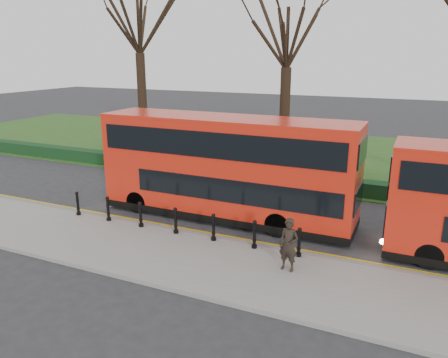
% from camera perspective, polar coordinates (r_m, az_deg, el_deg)
% --- Properties ---
extents(ground, '(120.00, 120.00, 0.00)m').
position_cam_1_polar(ground, '(18.92, -7.29, -5.38)').
color(ground, '#28282B').
rests_on(ground, ground).
extents(pavement, '(60.00, 4.00, 0.15)m').
position_cam_1_polar(pavement, '(16.62, -12.76, -8.50)').
color(pavement, gray).
rests_on(pavement, ground).
extents(kerb, '(60.00, 0.25, 0.16)m').
position_cam_1_polar(kerb, '(18.11, -8.96, -6.19)').
color(kerb, slate).
rests_on(kerb, ground).
extents(grass_verge, '(60.00, 18.00, 0.06)m').
position_cam_1_polar(grass_verge, '(32.09, 6.84, 3.63)').
color(grass_verge, '#2B4D19').
rests_on(grass_verge, ground).
extents(hedge, '(60.00, 0.90, 0.80)m').
position_cam_1_polar(hedge, '(24.53, 0.98, 0.75)').
color(hedge, black).
rests_on(hedge, ground).
extents(yellow_line_outer, '(60.00, 0.10, 0.01)m').
position_cam_1_polar(yellow_line_outer, '(18.37, -8.44, -6.08)').
color(yellow_line_outer, yellow).
rests_on(yellow_line_outer, ground).
extents(yellow_line_inner, '(60.00, 0.10, 0.01)m').
position_cam_1_polar(yellow_line_inner, '(18.52, -8.10, -5.87)').
color(yellow_line_inner, yellow).
rests_on(yellow_line_inner, ground).
extents(tree_left, '(8.06, 8.06, 12.59)m').
position_cam_1_polar(tree_left, '(30.47, -11.16, 20.08)').
color(tree_left, black).
rests_on(tree_left, ground).
extents(tree_mid, '(7.13, 7.13, 11.14)m').
position_cam_1_polar(tree_mid, '(26.02, 8.31, 18.59)').
color(tree_mid, black).
rests_on(tree_mid, ground).
extents(bollard_row, '(9.90, 0.15, 1.00)m').
position_cam_1_polar(bollard_row, '(17.03, -6.34, -5.47)').
color(bollard_row, black).
rests_on(bollard_row, pavement).
extents(bus_lead, '(10.96, 2.52, 4.36)m').
position_cam_1_polar(bus_lead, '(18.46, 0.26, 1.39)').
color(bus_lead, red).
rests_on(bus_lead, ground).
extents(pedestrian, '(0.69, 0.50, 1.75)m').
position_cam_1_polar(pedestrian, '(14.17, 8.44, -8.49)').
color(pedestrian, black).
rests_on(pedestrian, pavement).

